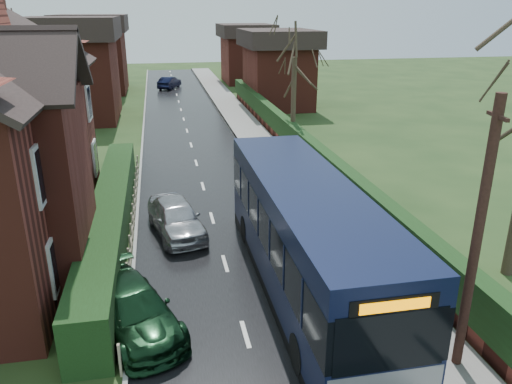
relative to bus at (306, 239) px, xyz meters
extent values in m
plane|color=#344C20|center=(-2.20, 0.04, -1.71)|extent=(140.00, 140.00, 0.00)
cube|color=black|center=(-2.20, 10.04, -1.70)|extent=(6.00, 100.00, 0.02)
cube|color=slate|center=(2.05, 10.04, -1.64)|extent=(2.50, 100.00, 0.14)
cube|color=gray|center=(0.85, 10.04, -1.64)|extent=(0.12, 100.00, 0.14)
cube|color=gray|center=(-5.25, 10.04, -1.66)|extent=(0.12, 100.00, 0.10)
cube|color=black|center=(-6.10, 5.04, -0.91)|extent=(1.20, 16.00, 1.60)
cube|color=maroon|center=(3.60, 10.04, -1.41)|extent=(0.30, 50.00, 0.60)
cube|color=black|center=(3.60, 10.04, -0.51)|extent=(0.60, 50.00, 1.20)
cube|color=maroon|center=(-7.70, 2.04, 1.29)|extent=(2.50, 4.00, 6.00)
cube|color=silver|center=(-7.15, 0.04, -0.11)|extent=(0.08, 1.20, 1.60)
cube|color=black|center=(-7.12, 0.04, -0.11)|extent=(0.03, 0.95, 1.35)
cube|color=silver|center=(-7.15, 0.04, 2.49)|extent=(0.08, 1.20, 1.60)
cube|color=black|center=(-7.12, 0.04, 2.49)|extent=(0.03, 0.95, 1.35)
cube|color=silver|center=(-7.15, 4.04, -0.11)|extent=(0.08, 1.20, 1.60)
cube|color=black|center=(-7.12, 4.04, -0.11)|extent=(0.03, 0.95, 1.35)
cube|color=silver|center=(-7.15, 4.04, 2.49)|extent=(0.08, 1.20, 1.60)
cube|color=black|center=(-7.12, 4.04, 2.49)|extent=(0.03, 0.95, 1.35)
cube|color=silver|center=(-7.15, 8.04, -0.11)|extent=(0.08, 1.20, 1.60)
cube|color=black|center=(-7.12, 8.04, -0.11)|extent=(0.03, 0.95, 1.35)
cube|color=silver|center=(-7.15, 8.04, 2.49)|extent=(0.08, 1.20, 1.60)
cube|color=black|center=(-7.12, 8.04, 2.49)|extent=(0.03, 0.95, 1.35)
cube|color=silver|center=(-7.15, 10.54, -0.11)|extent=(0.08, 1.20, 1.60)
cube|color=black|center=(-7.12, 10.54, -0.11)|extent=(0.03, 0.95, 1.35)
cube|color=silver|center=(-7.15, 10.54, 2.49)|extent=(0.08, 1.20, 1.60)
cube|color=black|center=(-7.12, 10.54, 2.49)|extent=(0.03, 0.95, 1.35)
cube|color=black|center=(0.00, 0.04, -0.76)|extent=(2.59, 11.33, 1.17)
cube|color=black|center=(0.00, 0.04, 0.44)|extent=(2.61, 11.33, 1.24)
cube|color=black|center=(0.00, 0.04, 1.40)|extent=(2.59, 11.33, 0.68)
cube|color=black|center=(0.00, 0.04, -1.53)|extent=(2.59, 11.33, 0.36)
cube|color=black|center=(0.01, -5.60, 0.45)|extent=(2.32, 0.08, 1.34)
cube|color=black|center=(0.01, -5.60, 1.28)|extent=(1.80, 0.08, 0.36)
cube|color=#FF8C00|center=(0.01, -5.64, 1.28)|extent=(1.42, 0.04, 0.23)
cylinder|color=black|center=(-1.16, -3.58, -1.22)|extent=(0.29, 0.99, 0.99)
cylinder|color=black|center=(1.17, -3.58, -1.22)|extent=(0.29, 0.99, 0.99)
cylinder|color=black|center=(-1.17, 3.66, -1.22)|extent=(0.29, 0.99, 0.99)
cylinder|color=black|center=(1.16, 3.67, -1.22)|extent=(0.29, 0.99, 0.99)
imported|color=#B3B3B8|center=(-3.70, 4.80, -1.02)|extent=(2.44, 4.32, 1.39)
imported|color=black|center=(-5.10, -1.13, -1.08)|extent=(3.24, 4.68, 1.26)
imported|color=black|center=(-2.75, 42.52, -1.08)|extent=(2.73, 4.05, 1.26)
cylinder|color=slate|center=(1.70, -1.40, -0.30)|extent=(0.08, 0.08, 2.83)
cube|color=silver|center=(1.70, -1.40, 0.91)|extent=(0.14, 0.43, 0.32)
cube|color=silver|center=(1.70, -1.40, 0.51)|extent=(0.12, 0.39, 0.28)
cylinder|color=black|center=(2.60, -4.17, 1.60)|extent=(0.23, 0.23, 6.62)
cube|color=black|center=(2.60, -4.17, 4.44)|extent=(0.23, 0.85, 0.08)
cylinder|color=#382E21|center=(3.80, 15.62, 1.07)|extent=(0.30, 0.30, 5.55)
cylinder|color=#382A21|center=(-11.45, 14.44, 1.96)|extent=(0.34, 0.34, 7.34)
camera|label=1|loc=(-4.07, -12.96, 6.47)|focal=35.00mm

